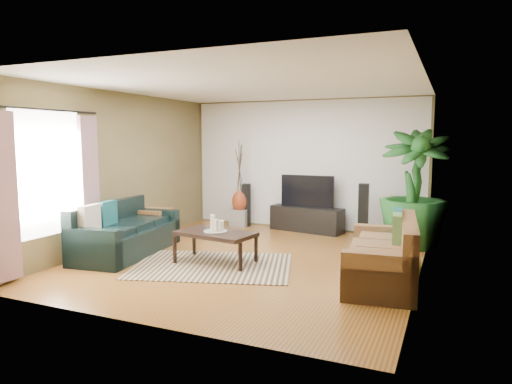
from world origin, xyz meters
The scene contains 28 objects.
floor centered at (0.00, 0.00, 0.00)m, with size 5.50×5.50×0.00m, color #925826.
ceiling centered at (0.00, 0.00, 2.70)m, with size 5.50×5.50×0.00m, color white.
wall_back centered at (0.00, 2.75, 1.35)m, with size 5.00×5.00×0.00m, color brown.
wall_front centered at (0.00, -2.75, 1.35)m, with size 5.00×5.00×0.00m, color brown.
wall_left centered at (-2.50, 0.00, 1.35)m, with size 5.50×5.50×0.00m, color brown.
wall_right centered at (2.50, 0.00, 1.35)m, with size 5.50×5.50×0.00m, color brown.
backwall_panel centered at (0.00, 2.74, 1.35)m, with size 4.90×4.90×0.00m, color white.
window_pane centered at (-2.48, -1.60, 1.40)m, with size 1.80×1.80×0.00m, color white.
curtain_near centered at (-2.43, -2.35, 1.15)m, with size 0.08×0.35×2.20m, color gray.
curtain_far centered at (-2.43, -0.85, 1.15)m, with size 0.08×0.35×2.20m, color gray.
curtain_rod centered at (-2.43, -1.60, 2.30)m, with size 0.03×0.03×1.90m, color black.
sofa_left centered at (-2.02, -0.47, 0.42)m, with size 2.08×0.89×0.85m, color black.
sofa_right centered at (2.04, -0.35, 0.42)m, with size 1.90×0.85×0.85m, color brown.
area_rug centered at (-0.38, -0.57, 0.01)m, with size 2.31×1.64×0.01m, color tan.
coffee_table centered at (-0.42, -0.39, 0.24)m, with size 1.18×0.65×0.48m, color black.
candle_tray centered at (-0.42, -0.39, 0.49)m, with size 0.37×0.37×0.02m, color gray.
candle_tall centered at (-0.48, -0.36, 0.62)m, with size 0.08×0.08×0.24m, color #EFE0C9.
candle_mid centered at (-0.38, -0.43, 0.59)m, with size 0.08×0.08×0.18m, color beige.
candle_short centered at (-0.35, -0.33, 0.58)m, with size 0.08×0.08×0.15m, color beige.
tv_stand centered at (0.15, 2.48, 0.25)m, with size 1.50×0.45×0.50m, color black.
television centered at (0.15, 2.50, 0.83)m, with size 1.10×0.06×0.65m, color black.
speaker_left centered at (-1.23, 2.50, 0.46)m, with size 0.17×0.18×0.92m, color black.
speaker_right centered at (1.35, 2.16, 0.53)m, with size 0.19×0.21×1.06m, color black.
potted_plant centered at (2.25, 1.92, 1.04)m, with size 1.16×1.16×2.07m, color #1A4F1C.
plant_pot centered at (2.25, 1.92, 0.15)m, with size 0.38×0.38×0.30m, color black.
pedestal centered at (-1.35, 2.43, 0.18)m, with size 0.37×0.37×0.37m, color gray.
vase centered at (-1.35, 2.43, 0.54)m, with size 0.34×0.34×0.47m, color #90371A.
side_table centered at (-2.25, 0.56, 0.29)m, with size 0.55×0.55×0.59m, color brown.
Camera 1 is at (2.86, -6.41, 1.90)m, focal length 32.00 mm.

